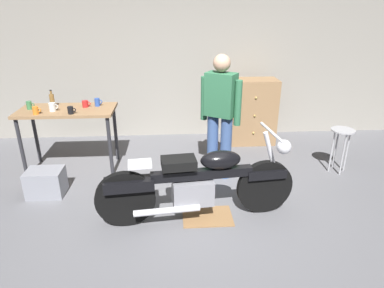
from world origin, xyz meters
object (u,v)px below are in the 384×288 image
(motorcycle, at_px, (199,182))
(mug_green_speckled, at_px, (29,105))
(person_standing, at_px, (220,112))
(bottle, at_px, (52,100))
(mug_white_ceramic, at_px, (52,107))
(shop_stool, at_px, (341,139))
(mug_orange_travel, at_px, (36,110))
(mug_black_matte, at_px, (71,110))
(wooden_dresser, at_px, (251,112))
(mug_red_diner, at_px, (85,104))
(storage_bin, at_px, (46,182))
(mug_blue_enamel, at_px, (97,102))

(motorcycle, relative_size, mug_green_speckled, 19.78)
(person_standing, relative_size, mug_green_speckled, 15.12)
(bottle, bearing_deg, mug_white_ceramic, -73.04)
(shop_stool, height_order, mug_white_ceramic, mug_white_ceramic)
(mug_orange_travel, bearing_deg, mug_black_matte, -2.00)
(shop_stool, xyz_separation_m, mug_black_matte, (-3.67, 0.12, 0.45))
(mug_black_matte, bearing_deg, wooden_dresser, 21.84)
(wooden_dresser, height_order, mug_white_ceramic, wooden_dresser)
(mug_red_diner, relative_size, mug_orange_travel, 1.05)
(mug_black_matte, xyz_separation_m, bottle, (-0.34, 0.35, 0.05))
(wooden_dresser, height_order, mug_red_diner, wooden_dresser)
(mug_red_diner, bearing_deg, mug_orange_travel, -152.58)
(mug_green_speckled, relative_size, bottle, 0.46)
(motorcycle, xyz_separation_m, wooden_dresser, (1.08, 2.20, 0.10))
(mug_orange_travel, bearing_deg, wooden_dresser, 18.66)
(person_standing, relative_size, mug_white_ceramic, 13.36)
(bottle, bearing_deg, mug_black_matte, -45.79)
(motorcycle, xyz_separation_m, mug_green_speckled, (-2.22, 1.39, 0.51))
(shop_stool, distance_m, mug_green_speckled, 4.33)
(mug_green_speckled, height_order, mug_white_ceramic, mug_white_ceramic)
(mug_black_matte, bearing_deg, shop_stool, -1.87)
(wooden_dresser, bearing_deg, storage_bin, -151.74)
(mug_orange_travel, xyz_separation_m, mug_black_matte, (0.45, -0.02, -0.00))
(mug_red_diner, xyz_separation_m, mug_orange_travel, (-0.57, -0.30, 0.01))
(mug_blue_enamel, xyz_separation_m, mug_green_speckled, (-0.90, -0.10, -0.00))
(motorcycle, distance_m, bottle, 2.50)
(wooden_dresser, relative_size, mug_red_diner, 9.47)
(shop_stool, height_order, wooden_dresser, wooden_dresser)
(shop_stool, bearing_deg, person_standing, -179.62)
(mug_black_matte, bearing_deg, storage_bin, -118.29)
(mug_blue_enamel, bearing_deg, storage_bin, -122.46)
(person_standing, height_order, bottle, person_standing)
(mug_orange_travel, relative_size, mug_black_matte, 1.02)
(wooden_dresser, height_order, mug_orange_travel, wooden_dresser)
(person_standing, distance_m, mug_green_speckled, 2.60)
(shop_stool, bearing_deg, mug_white_ceramic, 176.17)
(shop_stool, relative_size, mug_black_matte, 5.92)
(motorcycle, distance_m, wooden_dresser, 2.45)
(storage_bin, distance_m, mug_blue_enamel, 1.29)
(wooden_dresser, xyz_separation_m, mug_blue_enamel, (-2.39, -0.72, 0.41))
(mug_blue_enamel, relative_size, mug_red_diner, 0.96)
(person_standing, xyz_separation_m, shop_stool, (1.72, 0.01, -0.43))
(person_standing, bearing_deg, mug_green_speckled, 24.37)
(wooden_dresser, bearing_deg, mug_green_speckled, -166.09)
(wooden_dresser, bearing_deg, mug_black_matte, -158.16)
(motorcycle, distance_m, storage_bin, 1.99)
(bottle, bearing_deg, mug_green_speckled, -160.84)
(mug_white_ceramic, relative_size, bottle, 0.52)
(motorcycle, height_order, bottle, bottle)
(mug_blue_enamel, bearing_deg, mug_green_speckled, -173.65)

